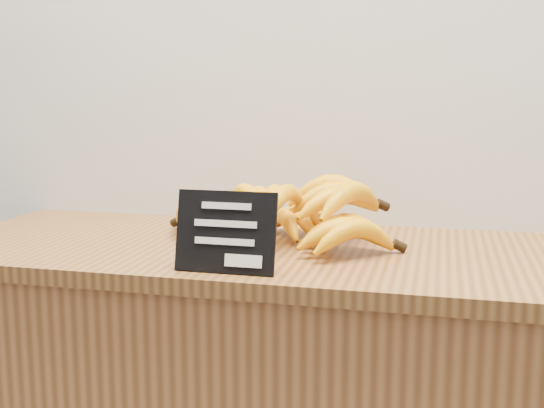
# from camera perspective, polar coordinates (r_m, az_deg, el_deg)

# --- Properties ---
(counter_top) EXTENTS (1.36, 0.54, 0.03)m
(counter_top) POSITION_cam_1_polar(r_m,az_deg,el_deg) (1.34, 0.52, -4.11)
(counter_top) COLOR #915D2C
(counter_top) RESTS_ON counter
(chalkboard_sign) EXTENTS (0.17, 0.04, 0.13)m
(chalkboard_sign) POSITION_cam_1_polar(r_m,az_deg,el_deg) (1.13, -3.91, -2.36)
(chalkboard_sign) COLOR black
(chalkboard_sign) RESTS_ON counter_top
(banana_pile) EXTENTS (0.50, 0.36, 0.12)m
(banana_pile) POSITION_cam_1_polar(r_m,az_deg,el_deg) (1.34, 1.60, -1.01)
(banana_pile) COLOR #FAB30A
(banana_pile) RESTS_ON counter_top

